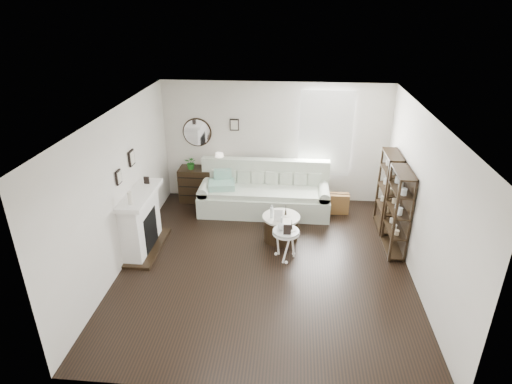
# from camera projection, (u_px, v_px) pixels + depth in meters

# --- Properties ---
(room) EXTENTS (5.50, 5.50, 5.50)m
(room) POSITION_uv_depth(u_px,v_px,m) (308.00, 134.00, 9.33)
(room) COLOR black
(room) RESTS_ON ground
(fireplace) EXTENTS (0.50, 1.40, 1.84)m
(fireplace) POSITION_uv_depth(u_px,v_px,m) (142.00, 223.00, 7.86)
(fireplace) COLOR white
(fireplace) RESTS_ON ground
(shelf_unit_far) EXTENTS (0.30, 0.80, 1.60)m
(shelf_unit_far) POSITION_uv_depth(u_px,v_px,m) (388.00, 191.00, 8.50)
(shelf_unit_far) COLOR black
(shelf_unit_far) RESTS_ON ground
(shelf_unit_near) EXTENTS (0.30, 0.80, 1.60)m
(shelf_unit_near) POSITION_uv_depth(u_px,v_px,m) (398.00, 212.00, 7.69)
(shelf_unit_near) COLOR black
(shelf_unit_near) RESTS_ON ground
(sofa) EXTENTS (2.81, 0.97, 1.09)m
(sofa) POSITION_uv_depth(u_px,v_px,m) (264.00, 195.00, 9.37)
(sofa) COLOR #AAB3A0
(sofa) RESTS_ON ground
(quilt) EXTENTS (0.62, 0.54, 0.14)m
(quilt) POSITION_uv_depth(u_px,v_px,m) (222.00, 185.00, 9.21)
(quilt) COLOR #268B62
(quilt) RESTS_ON sofa
(suitcase) EXTENTS (0.67, 0.23, 0.45)m
(suitcase) POSITION_uv_depth(u_px,v_px,m) (333.00, 203.00, 9.32)
(suitcase) COLOR brown
(suitcase) RESTS_ON ground
(dresser) EXTENTS (1.18, 0.51, 0.79)m
(dresser) POSITION_uv_depth(u_px,v_px,m) (206.00, 184.00, 9.82)
(dresser) COLOR black
(dresser) RESTS_ON ground
(table_lamp) EXTENTS (0.29, 0.29, 0.38)m
(table_lamp) POSITION_uv_depth(u_px,v_px,m) (220.00, 161.00, 9.55)
(table_lamp) COLOR beige
(table_lamp) RESTS_ON dresser
(potted_plant) EXTENTS (0.30, 0.27, 0.30)m
(potted_plant) POSITION_uv_depth(u_px,v_px,m) (191.00, 163.00, 9.57)
(potted_plant) COLOR #1E611B
(potted_plant) RESTS_ON dresser
(drum_table) EXTENTS (0.72, 0.72, 0.50)m
(drum_table) POSITION_uv_depth(u_px,v_px,m) (281.00, 227.00, 8.29)
(drum_table) COLOR black
(drum_table) RESTS_ON ground
(pedestal_table) EXTENTS (0.48, 0.48, 0.58)m
(pedestal_table) POSITION_uv_depth(u_px,v_px,m) (286.00, 233.00, 7.56)
(pedestal_table) COLOR silver
(pedestal_table) RESTS_ON ground
(eiffel_drum) EXTENTS (0.11, 0.11, 0.18)m
(eiffel_drum) POSITION_uv_depth(u_px,v_px,m) (286.00, 211.00, 8.18)
(eiffel_drum) COLOR black
(eiffel_drum) RESTS_ON drum_table
(bottle_drum) EXTENTS (0.06, 0.06, 0.27)m
(bottle_drum) POSITION_uv_depth(u_px,v_px,m) (272.00, 211.00, 8.07)
(bottle_drum) COLOR silver
(bottle_drum) RESTS_ON drum_table
(card_frame_drum) EXTENTS (0.16, 0.06, 0.21)m
(card_frame_drum) POSITION_uv_depth(u_px,v_px,m) (278.00, 216.00, 7.98)
(card_frame_drum) COLOR silver
(card_frame_drum) RESTS_ON drum_table
(eiffel_ped) EXTENTS (0.12, 0.12, 0.17)m
(eiffel_ped) POSITION_uv_depth(u_px,v_px,m) (292.00, 226.00, 7.52)
(eiffel_ped) COLOR black
(eiffel_ped) RESTS_ON pedestal_table
(flask_ped) EXTENTS (0.14, 0.14, 0.25)m
(flask_ped) POSITION_uv_depth(u_px,v_px,m) (282.00, 223.00, 7.51)
(flask_ped) COLOR silver
(flask_ped) RESTS_ON pedestal_table
(card_frame_ped) EXTENTS (0.14, 0.06, 0.18)m
(card_frame_ped) POSITION_uv_depth(u_px,v_px,m) (287.00, 230.00, 7.39)
(card_frame_ped) COLOR black
(card_frame_ped) RESTS_ON pedestal_table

